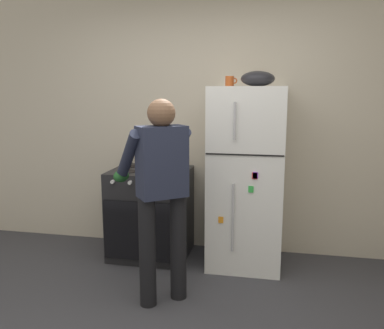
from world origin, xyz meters
TOP-DOWN VIEW (x-y plane):
  - kitchen_wall_back at (0.00, 1.95)m, footprint 6.00×0.10m
  - refrigerator at (0.44, 1.57)m, footprint 0.68×0.72m
  - stove_range at (-0.51, 1.56)m, footprint 0.76×0.67m
  - person_cook at (-0.16, 0.72)m, footprint 0.68×0.72m
  - red_pot at (-0.35, 1.52)m, footprint 0.34×0.24m
  - coffee_mug at (0.26, 1.62)m, footprint 0.11×0.08m
  - pepper_mill at (-0.81, 1.77)m, footprint 0.05×0.05m
  - mixing_bowl at (0.52, 1.57)m, footprint 0.30×0.30m

SIDE VIEW (x-z plane):
  - stove_range at x=-0.51m, z-range 0.00..0.89m
  - refrigerator at x=0.44m, z-range 0.00..1.69m
  - red_pot at x=-0.35m, z-range 0.89..1.01m
  - person_cook at x=-0.16m, z-range 0.16..1.76m
  - pepper_mill at x=-0.81m, z-range 0.89..1.08m
  - kitchen_wall_back at x=0.00m, z-range 0.00..2.70m
  - coffee_mug at x=0.26m, z-range 1.69..1.79m
  - mixing_bowl at x=0.52m, z-range 1.69..1.83m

